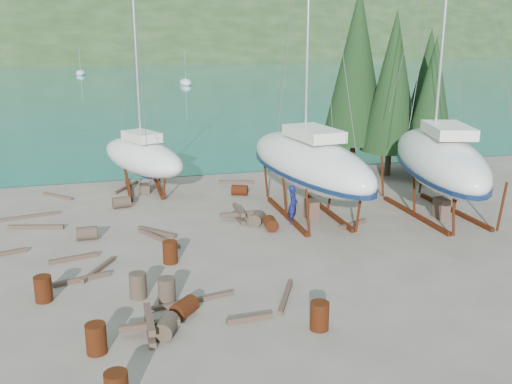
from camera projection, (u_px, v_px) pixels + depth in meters
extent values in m
plane|color=#675D51|center=(241.00, 269.00, 21.59)|extent=(600.00, 600.00, 0.00)
plane|color=#187979|center=(104.00, 49.00, 314.12)|extent=(700.00, 700.00, 0.00)
ellipsoid|color=#1E2F17|center=(104.00, 49.00, 318.77)|extent=(800.00, 360.00, 110.00)
cube|color=beige|center=(48.00, 53.00, 192.39)|extent=(6.00, 5.00, 4.00)
cube|color=#A54C2D|center=(47.00, 45.00, 191.64)|extent=(6.60, 5.60, 1.60)
cube|color=beige|center=(195.00, 52.00, 205.16)|extent=(6.00, 5.00, 4.00)
cube|color=#A54C2D|center=(195.00, 44.00, 204.41)|extent=(6.60, 5.60, 1.60)
cylinder|color=black|center=(388.00, 163.00, 35.71)|extent=(0.36, 0.36, 1.60)
cone|color=black|center=(393.00, 82.00, 34.37)|extent=(3.60, 3.60, 8.40)
cylinder|color=black|center=(426.00, 170.00, 34.27)|extent=(0.36, 0.36, 1.36)
cone|color=black|center=(432.00, 99.00, 33.13)|extent=(3.06, 3.06, 7.14)
cylinder|color=black|center=(353.00, 156.00, 37.16)|extent=(0.36, 0.36, 1.84)
cone|color=black|center=(357.00, 66.00, 35.61)|extent=(4.14, 4.14, 9.66)
cylinder|color=black|center=(422.00, 158.00, 37.43)|extent=(0.36, 0.36, 1.44)
cone|color=black|center=(427.00, 89.00, 36.22)|extent=(3.24, 3.24, 7.56)
ellipsoid|color=silver|center=(186.00, 83.00, 98.34)|extent=(2.00, 5.00, 1.40)
cylinder|color=silver|center=(185.00, 66.00, 97.57)|extent=(0.08, 0.08, 5.00)
ellipsoid|color=silver|center=(81.00, 73.00, 121.60)|extent=(2.00, 5.00, 1.40)
cylinder|color=silver|center=(80.00, 60.00, 120.83)|extent=(0.08, 0.08, 5.00)
ellipsoid|color=silver|center=(309.00, 162.00, 27.26)|extent=(4.45, 10.98, 2.49)
cube|color=#0C1D3F|center=(312.00, 181.00, 26.98)|extent=(0.49, 1.94, 1.00)
cube|color=silver|center=(314.00, 133.00, 26.36)|extent=(2.11, 3.39, 0.50)
cube|color=#5A240F|center=(286.00, 215.00, 27.67)|extent=(0.18, 5.87, 0.20)
cube|color=#5A240F|center=(328.00, 212.00, 28.23)|extent=(0.18, 5.87, 0.20)
cube|color=brown|center=(311.00, 210.00, 27.36)|extent=(0.50, 0.80, 0.92)
ellipsoid|color=silver|center=(439.00, 160.00, 27.37)|extent=(6.06, 11.29, 2.56)
cube|color=#0C1D3F|center=(444.00, 179.00, 27.09)|extent=(0.79, 1.94, 1.00)
cube|color=silver|center=(448.00, 130.00, 26.46)|extent=(2.57, 3.61, 0.50)
cube|color=#5A240F|center=(414.00, 214.00, 27.81)|extent=(0.18, 5.96, 0.20)
cube|color=#5A240F|center=(454.00, 211.00, 28.37)|extent=(0.18, 5.96, 0.20)
cube|color=brown|center=(441.00, 208.00, 27.48)|extent=(0.50, 0.80, 0.98)
ellipsoid|color=silver|center=(142.00, 157.00, 31.79)|extent=(5.31, 7.95, 1.96)
cube|color=#0C1D3F|center=(143.00, 168.00, 31.58)|extent=(0.79, 1.36, 1.00)
cube|color=silver|center=(142.00, 136.00, 31.11)|extent=(2.14, 2.63, 0.50)
cylinder|color=silver|center=(136.00, 53.00, 30.62)|extent=(0.14, 0.14, 9.16)
cube|color=#5A240F|center=(129.00, 190.00, 32.08)|extent=(0.18, 4.20, 0.20)
cube|color=#5A240F|center=(159.00, 188.00, 32.51)|extent=(0.18, 4.20, 0.20)
cube|color=brown|center=(144.00, 189.00, 31.90)|extent=(0.50, 0.80, 0.48)
imported|color=#12154F|center=(293.00, 204.00, 26.58)|extent=(0.70, 0.80, 1.85)
cylinder|color=#2D2823|center=(166.00, 326.00, 16.80)|extent=(0.87, 1.03, 0.58)
cylinder|color=#5A240F|center=(240.00, 190.00, 31.40)|extent=(1.03, 0.87, 0.58)
cylinder|color=#2D2823|center=(167.00, 291.00, 18.80)|extent=(0.58, 0.58, 0.88)
cylinder|color=#5A240F|center=(270.00, 224.00, 25.88)|extent=(0.67, 0.94, 0.58)
cylinder|color=#5A240F|center=(320.00, 316.00, 17.12)|extent=(0.58, 0.58, 0.88)
cylinder|color=#5A240F|center=(43.00, 289.00, 18.93)|extent=(0.58, 0.58, 0.88)
cylinder|color=#2D2823|center=(121.00, 202.00, 29.14)|extent=(0.96, 0.70, 0.58)
cylinder|color=#5A240F|center=(96.00, 339.00, 15.85)|extent=(0.58, 0.58, 0.88)
cylinder|color=#2D2823|center=(257.00, 218.00, 26.60)|extent=(0.94, 1.05, 0.58)
cylinder|color=#5A240F|center=(184.00, 308.00, 17.93)|extent=(1.02, 1.04, 0.58)
cylinder|color=#5A240F|center=(170.00, 252.00, 22.09)|extent=(0.58, 0.58, 0.88)
cylinder|color=#2D2823|center=(87.00, 233.00, 24.65)|extent=(0.89, 0.60, 0.58)
cylinder|color=#2D2823|center=(138.00, 285.00, 19.18)|extent=(0.58, 0.58, 0.88)
cube|color=brown|center=(58.00, 196.00, 31.04)|extent=(1.65, 1.67, 0.14)
cube|color=brown|center=(353.00, 224.00, 26.41)|extent=(1.63, 0.91, 0.19)
cube|color=brown|center=(36.00, 227.00, 26.03)|extent=(2.47, 0.79, 0.19)
cube|color=brown|center=(192.00, 301.00, 18.88)|extent=(2.89, 0.69, 0.15)
cube|color=brown|center=(74.00, 258.00, 22.44)|extent=(1.89, 0.63, 0.17)
cube|color=brown|center=(286.00, 297.00, 19.16)|extent=(1.24, 2.26, 0.16)
cube|color=brown|center=(236.00, 182.00, 33.88)|extent=(2.03, 0.84, 0.19)
cube|color=brown|center=(249.00, 318.00, 17.70)|extent=(1.45, 0.23, 0.17)
cube|color=brown|center=(157.00, 232.00, 25.35)|extent=(1.59, 1.70, 0.19)
cube|color=brown|center=(126.00, 187.00, 32.80)|extent=(1.49, 2.37, 0.15)
cube|color=brown|center=(159.00, 238.00, 24.64)|extent=(1.55, 2.61, 0.16)
cube|color=brown|center=(99.00, 269.00, 21.40)|extent=(1.29, 2.07, 0.15)
cube|color=brown|center=(82.00, 279.00, 20.54)|extent=(2.01, 0.75, 0.17)
cube|color=brown|center=(26.00, 217.00, 27.54)|extent=(3.05, 0.78, 0.15)
cube|color=brown|center=(150.00, 331.00, 16.91)|extent=(0.20, 1.80, 0.20)
cube|color=brown|center=(150.00, 325.00, 16.85)|extent=(1.80, 0.20, 0.20)
cube|color=brown|center=(149.00, 319.00, 16.80)|extent=(0.20, 1.80, 0.20)
cube|color=brown|center=(239.00, 218.00, 27.28)|extent=(0.20, 1.80, 0.20)
cube|color=brown|center=(239.00, 214.00, 27.23)|extent=(1.80, 0.20, 0.20)
cube|color=brown|center=(239.00, 210.00, 27.17)|extent=(0.20, 1.80, 0.20)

